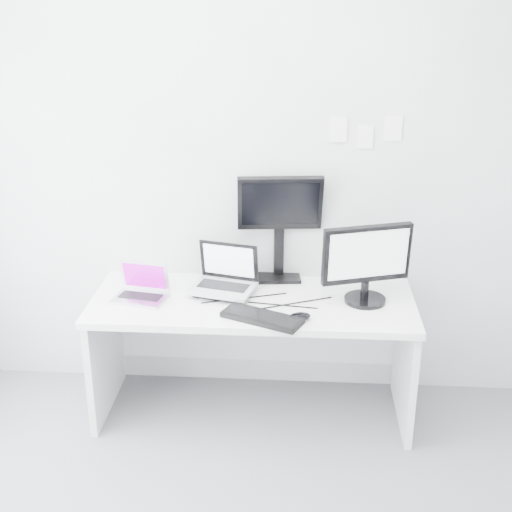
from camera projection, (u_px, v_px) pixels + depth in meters
The scene contains 12 objects.
back_wall at pixel (257, 175), 3.93m from camera, with size 3.60×3.60×0.00m, color silver.
desk at pixel (253, 357), 3.96m from camera, with size 1.80×0.70×0.73m, color white.
macbook at pixel (139, 282), 3.78m from camera, with size 0.29×0.21×0.21m, color #ADADB1.
speaker at pixel (216, 264), 4.09m from camera, with size 0.09×0.09×0.17m, color black.
dell_laptop at pixel (222, 271), 3.84m from camera, with size 0.35×0.27×0.29m, color #B0B3B8.
rear_monitor at pixel (279, 226), 3.98m from camera, with size 0.49×0.17×0.66m, color black.
samsung_monitor at pixel (367, 263), 3.72m from camera, with size 0.50×0.23×0.46m, color black.
keyboard at pixel (262, 318), 3.59m from camera, with size 0.43×0.15×0.03m, color black.
mouse at pixel (299, 317), 3.58m from camera, with size 0.13×0.08×0.04m, color black.
wall_note_0 at pixel (338, 129), 3.79m from camera, with size 0.10×0.00×0.14m, color white.
wall_note_1 at pixel (365, 137), 3.80m from camera, with size 0.09×0.00×0.13m, color white.
wall_note_2 at pixel (393, 128), 3.77m from camera, with size 0.10×0.00×0.14m, color white.
Camera 1 is at (0.25, -2.21, 2.36)m, focal length 48.24 mm.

